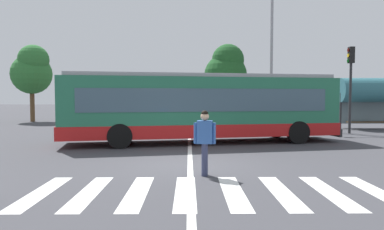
{
  "coord_description": "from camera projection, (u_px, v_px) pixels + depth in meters",
  "views": [
    {
      "loc": [
        0.15,
        -10.65,
        2.08
      ],
      "look_at": [
        0.3,
        4.0,
        1.3
      ],
      "focal_mm": 32.61,
      "sensor_mm": 36.0,
      "label": 1
    }
  ],
  "objects": [
    {
      "name": "ground_plane",
      "position": [
        184.0,
        164.0,
        10.74
      ],
      "size": [
        160.0,
        160.0,
        0.0
      ],
      "primitive_type": "plane",
      "color": "#3D3D42"
    },
    {
      "name": "city_transit_bus",
      "position": [
        202.0,
        107.0,
        15.65
      ],
      "size": [
        12.51,
        4.69,
        3.06
      ],
      "color": "black",
      "rests_on": "ground_plane"
    },
    {
      "name": "pedestrian_crossing_street",
      "position": [
        205.0,
        139.0,
        9.11
      ],
      "size": [
        0.58,
        0.3,
        1.72
      ],
      "color": "#333856",
      "rests_on": "ground_plane"
    },
    {
      "name": "parked_car_red",
      "position": [
        99.0,
        114.0,
        25.58
      ],
      "size": [
        2.04,
        4.58,
        1.35
      ],
      "color": "black",
      "rests_on": "ground_plane"
    },
    {
      "name": "parked_car_charcoal",
      "position": [
        136.0,
        114.0,
        25.99
      ],
      "size": [
        1.91,
        4.52,
        1.35
      ],
      "color": "black",
      "rests_on": "ground_plane"
    },
    {
      "name": "parked_car_teal",
      "position": [
        173.0,
        115.0,
        25.31
      ],
      "size": [
        1.88,
        4.5,
        1.35
      ],
      "color": "black",
      "rests_on": "ground_plane"
    },
    {
      "name": "parked_car_white",
      "position": [
        212.0,
        114.0,
        25.42
      ],
      "size": [
        1.91,
        4.52,
        1.35
      ],
      "color": "black",
      "rests_on": "ground_plane"
    },
    {
      "name": "parked_car_champagne",
      "position": [
        245.0,
        114.0,
        25.42
      ],
      "size": [
        1.98,
        4.55,
        1.35
      ],
      "color": "black",
      "rests_on": "ground_plane"
    },
    {
      "name": "parked_car_black",
      "position": [
        285.0,
        114.0,
        25.44
      ],
      "size": [
        2.02,
        4.58,
        1.35
      ],
      "color": "black",
      "rests_on": "ground_plane"
    },
    {
      "name": "traffic_light_far_corner",
      "position": [
        351.0,
        76.0,
        19.44
      ],
      "size": [
        0.33,
        0.32,
        4.84
      ],
      "color": "#28282B",
      "rests_on": "ground_plane"
    },
    {
      "name": "bus_stop_shelter",
      "position": [
        375.0,
        91.0,
        22.12
      ],
      "size": [
        4.43,
        1.54,
        3.25
      ],
      "color": "#28282B",
      "rests_on": "ground_plane"
    },
    {
      "name": "twin_arm_street_lamp",
      "position": [
        272.0,
        33.0,
        23.24
      ],
      "size": [
        4.3,
        0.32,
        10.49
      ],
      "color": "#939399",
      "rests_on": "ground_plane"
    },
    {
      "name": "background_tree_left",
      "position": [
        32.0,
        70.0,
        28.54
      ],
      "size": [
        3.25,
        3.25,
        6.28
      ],
      "color": "brown",
      "rests_on": "ground_plane"
    },
    {
      "name": "background_tree_right",
      "position": [
        226.0,
        71.0,
        30.03
      ],
      "size": [
        3.7,
        3.7,
        6.57
      ],
      "color": "brown",
      "rests_on": "ground_plane"
    },
    {
      "name": "crosswalk_painted_stripes",
      "position": [
        209.0,
        192.0,
        7.56
      ],
      "size": [
        7.74,
        2.79,
        0.01
      ],
      "color": "silver",
      "rests_on": "ground_plane"
    },
    {
      "name": "lane_center_line",
      "position": [
        190.0,
        153.0,
        12.74
      ],
      "size": [
        0.16,
        24.0,
        0.01
      ],
      "primitive_type": "cube",
      "color": "silver",
      "rests_on": "ground_plane"
    }
  ]
}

